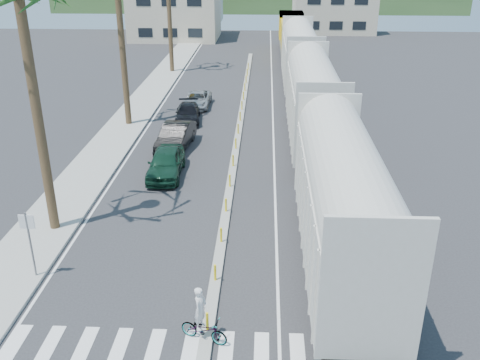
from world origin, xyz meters
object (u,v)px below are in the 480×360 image
Objects in this scene: cyclist at (203,325)px; car_second at (176,137)px; street_sign at (29,236)px; car_lead at (166,163)px.

car_second is at bearing 32.25° from cyclist.
street_sign is 15.67m from car_second.
car_second is at bearing 77.76° from street_sign.
street_sign is 1.41× the size of cyclist.
cyclist is at bearing -25.12° from street_sign.
cyclist reaches higher than car_second.
car_second is (-0.15, 4.58, 0.01)m from car_lead.
cyclist reaches higher than car_lead.
street_sign is at bearing -96.57° from car_second.
car_lead is 14.56m from cyclist.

